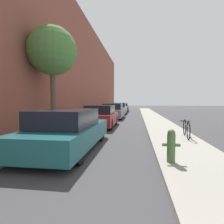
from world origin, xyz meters
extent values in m
plane|color=#3D3D3F|center=(0.00, 16.00, 0.00)|extent=(120.00, 120.00, 0.00)
cube|color=#9E998E|center=(-2.90, 16.00, 0.06)|extent=(2.00, 52.00, 0.12)
cube|color=#9E998E|center=(2.90, 16.00, 0.06)|extent=(2.00, 52.00, 0.12)
cube|color=brown|center=(-4.25, 16.00, 5.13)|extent=(0.70, 52.00, 10.27)
cylinder|color=black|center=(-1.79, 8.28, 0.36)|extent=(0.22, 0.71, 0.71)
cylinder|color=black|center=(-0.13, 8.28, 0.36)|extent=(0.22, 0.71, 0.71)
cylinder|color=black|center=(-1.79, 5.44, 0.36)|extent=(0.22, 0.71, 0.71)
cylinder|color=black|center=(-0.13, 5.44, 0.36)|extent=(0.22, 0.71, 0.71)
cube|color=#1E6066|center=(-0.96, 6.86, 0.50)|extent=(1.88, 4.59, 0.61)
cube|color=black|center=(-0.96, 6.68, 1.08)|extent=(1.66, 2.39, 0.55)
cylinder|color=black|center=(-1.74, 13.57, 0.33)|extent=(0.22, 0.67, 0.67)
cylinder|color=black|center=(-0.15, 13.57, 0.33)|extent=(0.22, 0.67, 0.67)
cylinder|color=black|center=(-1.74, 11.13, 0.33)|extent=(0.22, 0.67, 0.67)
cylinder|color=black|center=(-0.15, 11.13, 0.33)|extent=(0.22, 0.67, 0.67)
cube|color=maroon|center=(-0.94, 12.35, 0.53)|extent=(1.81, 3.94, 0.69)
cube|color=black|center=(-0.94, 12.19, 1.13)|extent=(1.59, 2.05, 0.52)
cylinder|color=black|center=(-1.71, 19.63, 0.32)|extent=(0.22, 0.64, 0.64)
cylinder|color=black|center=(-0.08, 19.63, 0.32)|extent=(0.22, 0.64, 0.64)
cylinder|color=black|center=(-1.71, 16.85, 0.32)|extent=(0.22, 0.64, 0.64)
cylinder|color=black|center=(-0.08, 16.85, 0.32)|extent=(0.22, 0.64, 0.64)
cube|color=slate|center=(-0.90, 18.24, 0.54)|extent=(1.85, 4.48, 0.72)
cube|color=black|center=(-0.90, 18.06, 1.17)|extent=(1.63, 2.33, 0.53)
cylinder|color=black|center=(-1.73, 25.84, 0.32)|extent=(0.22, 0.64, 0.64)
cylinder|color=black|center=(-0.15, 25.84, 0.32)|extent=(0.22, 0.64, 0.64)
cylinder|color=black|center=(-1.73, 23.04, 0.32)|extent=(0.22, 0.64, 0.64)
cylinder|color=black|center=(-0.15, 23.04, 0.32)|extent=(0.22, 0.64, 0.64)
cube|color=silver|center=(-0.94, 24.44, 0.56)|extent=(1.79, 4.52, 0.77)
cube|color=black|center=(-0.94, 24.26, 1.21)|extent=(1.58, 2.35, 0.52)
cylinder|color=black|center=(-1.67, 31.05, 0.32)|extent=(0.22, 0.64, 0.64)
cylinder|color=black|center=(-0.15, 31.05, 0.32)|extent=(0.22, 0.64, 0.64)
cylinder|color=black|center=(-1.67, 28.58, 0.32)|extent=(0.22, 0.64, 0.64)
cylinder|color=black|center=(-0.15, 28.58, 0.32)|extent=(0.22, 0.64, 0.64)
cube|color=black|center=(-0.91, 29.81, 0.48)|extent=(1.72, 3.98, 0.61)
cube|color=black|center=(-0.91, 29.65, 1.07)|extent=(1.52, 2.07, 0.57)
cylinder|color=brown|center=(-2.92, 9.81, 1.82)|extent=(0.26, 0.26, 3.39)
sphere|color=#4C7F3D|center=(-2.92, 9.81, 4.19)|extent=(2.47, 2.47, 2.47)
cylinder|color=#47703D|center=(2.20, 5.60, 0.47)|extent=(0.20, 0.20, 0.69)
sphere|color=#47703D|center=(2.20, 5.60, 0.85)|extent=(0.19, 0.19, 0.19)
cylinder|color=#47703D|center=(2.05, 5.60, 0.55)|extent=(0.13, 0.08, 0.08)
cylinder|color=#47703D|center=(2.35, 5.60, 0.55)|extent=(0.13, 0.08, 0.08)
torus|color=black|center=(3.47, 9.43, 0.48)|extent=(0.12, 0.71, 0.71)
torus|color=black|center=(3.36, 8.40, 0.48)|extent=(0.12, 0.71, 0.71)
cube|color=#2D7547|center=(3.42, 8.91, 0.64)|extent=(0.13, 0.87, 0.04)
cylinder|color=#2D7547|center=(3.40, 8.73, 0.74)|extent=(0.04, 0.04, 0.20)
cube|color=black|center=(3.46, 9.34, 0.76)|extent=(0.44, 0.08, 0.04)
camera|label=1|loc=(1.36, 1.04, 1.62)|focal=28.93mm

